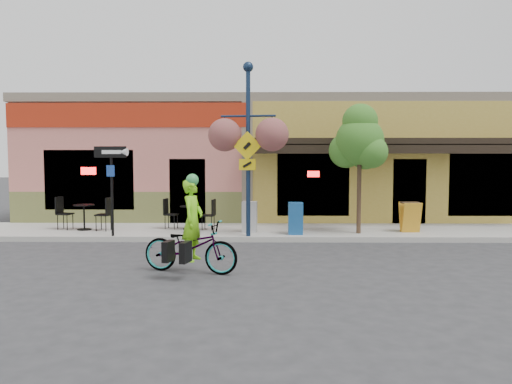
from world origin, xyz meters
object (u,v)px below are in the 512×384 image
at_px(newspaper_box_grey, 250,217).
at_px(cyclist_rider, 193,232).
at_px(building, 274,160).
at_px(street_tree, 359,168).
at_px(bicycle, 190,247).
at_px(lamp_post, 248,150).
at_px(newspaper_box_blue, 296,218).
at_px(one_way_sign, 112,191).

bearing_deg(newspaper_box_grey, cyclist_rider, -97.36).
height_order(building, street_tree, building).
distance_m(bicycle, lamp_post, 4.46).
distance_m(building, lamp_post, 6.89).
relative_size(bicycle, cyclist_rider, 1.22).
height_order(bicycle, lamp_post, lamp_post).
xyz_separation_m(newspaper_box_grey, street_tree, (3.18, -0.23, 1.44)).
bearing_deg(newspaper_box_grey, building, 87.27).
relative_size(building, street_tree, 4.81).
bearing_deg(newspaper_box_blue, street_tree, 7.17).
xyz_separation_m(cyclist_rider, newspaper_box_blue, (2.38, 4.15, -0.22)).
bearing_deg(bicycle, street_tree, -29.14).
distance_m(newspaper_box_blue, newspaper_box_grey, 1.40).
bearing_deg(bicycle, newspaper_box_grey, 1.85).
height_order(cyclist_rider, lamp_post, lamp_post).
xyz_separation_m(bicycle, lamp_post, (1.08, 3.82, 2.03)).
height_order(bicycle, street_tree, street_tree).
relative_size(building, cyclist_rider, 10.94).
bearing_deg(newspaper_box_blue, building, 94.83).
xyz_separation_m(building, newspaper_box_grey, (-0.88, -6.06, -1.65)).
bearing_deg(newspaper_box_blue, cyclist_rider, -118.96).
distance_m(one_way_sign, newspaper_box_grey, 3.99).
relative_size(cyclist_rider, street_tree, 0.44).
xyz_separation_m(bicycle, newspaper_box_blue, (2.43, 4.15, 0.08)).
distance_m(bicycle, one_way_sign, 4.75).
bearing_deg(street_tree, building, 110.11).
bearing_deg(cyclist_rider, street_tree, -28.81).
distance_m(building, cyclist_rider, 10.91).
bearing_deg(lamp_post, newspaper_box_grey, 97.81).
bearing_deg(newspaper_box_grey, one_way_sign, -162.79).
bearing_deg(building, newspaper_box_blue, -85.99).
bearing_deg(newspaper_box_blue, newspaper_box_grey, 162.81).
bearing_deg(one_way_sign, newspaper_box_blue, 14.33).
relative_size(bicycle, newspaper_box_grey, 2.25).
bearing_deg(cyclist_rider, newspaper_box_blue, -14.49).
relative_size(building, newspaper_box_grey, 20.20).
bearing_deg(lamp_post, newspaper_box_blue, 23.05).
distance_m(lamp_post, street_tree, 3.28).
bearing_deg(one_way_sign, building, 65.86).
relative_size(cyclist_rider, newspaper_box_blue, 1.82).
bearing_deg(street_tree, lamp_post, -170.40).
height_order(bicycle, one_way_sign, one_way_sign).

